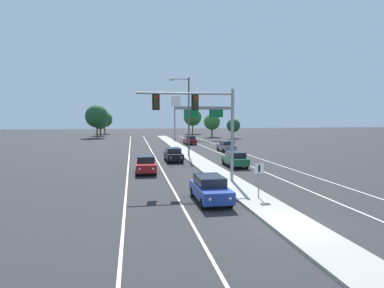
{
  "coord_description": "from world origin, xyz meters",
  "views": [
    {
      "loc": [
        -7.49,
        -14.48,
        5.22
      ],
      "look_at": [
        -3.2,
        9.49,
        3.2
      ],
      "focal_mm": 31.09,
      "sensor_mm": 36.0,
      "label": 1
    }
  ],
  "objects_px": {
    "street_lamp_median": "(187,112)",
    "car_receding_grey": "(226,146)",
    "car_oncoming_red": "(146,164)",
    "tree_far_left_c": "(105,119)",
    "tree_far_right_a": "(212,122)",
    "tree_far_left_a": "(97,116)",
    "tree_far_right_b": "(233,125)",
    "car_oncoming_black": "(173,154)",
    "car_oncoming_blue": "(210,188)",
    "car_receding_green": "(235,159)",
    "car_receding_darkred": "(190,140)",
    "tree_far_left_b": "(100,122)",
    "median_sign_post": "(259,175)",
    "tree_far_right_c": "(193,117)",
    "highway_sign_gantry": "(204,112)",
    "overhead_signal_mast": "(202,115)"
  },
  "relations": [
    {
      "from": "street_lamp_median",
      "to": "car_receding_grey",
      "type": "xyz_separation_m",
      "value": [
        6.83,
        5.56,
        -4.97
      ]
    },
    {
      "from": "car_oncoming_red",
      "to": "tree_far_left_c",
      "type": "bearing_deg",
      "value": 97.47
    },
    {
      "from": "car_oncoming_red",
      "to": "tree_far_left_c",
      "type": "xyz_separation_m",
      "value": [
        -9.34,
        71.2,
        3.54
      ]
    },
    {
      "from": "street_lamp_median",
      "to": "tree_far_right_a",
      "type": "height_order",
      "value": "street_lamp_median"
    },
    {
      "from": "tree_far_left_a",
      "to": "tree_far_right_b",
      "type": "bearing_deg",
      "value": -12.77
    },
    {
      "from": "car_oncoming_black",
      "to": "tree_far_left_c",
      "type": "height_order",
      "value": "tree_far_left_c"
    },
    {
      "from": "car_oncoming_blue",
      "to": "car_receding_green",
      "type": "xyz_separation_m",
      "value": [
        5.82,
        13.42,
        0.0
      ]
    },
    {
      "from": "car_receding_darkred",
      "to": "tree_far_right_a",
      "type": "relative_size",
      "value": 0.76
    },
    {
      "from": "car_oncoming_blue",
      "to": "tree_far_right_b",
      "type": "height_order",
      "value": "tree_far_right_b"
    },
    {
      "from": "tree_far_left_b",
      "to": "tree_far_left_a",
      "type": "relative_size",
      "value": 0.73
    },
    {
      "from": "median_sign_post",
      "to": "car_oncoming_red",
      "type": "distance_m",
      "value": 13.18
    },
    {
      "from": "street_lamp_median",
      "to": "tree_far_left_a",
      "type": "relative_size",
      "value": 1.24
    },
    {
      "from": "median_sign_post",
      "to": "car_oncoming_blue",
      "type": "relative_size",
      "value": 0.49
    },
    {
      "from": "car_oncoming_black",
      "to": "tree_far_right_c",
      "type": "distance_m",
      "value": 61.85
    },
    {
      "from": "tree_far_left_b",
      "to": "median_sign_post",
      "type": "bearing_deg",
      "value": -77.46
    },
    {
      "from": "street_lamp_median",
      "to": "car_oncoming_red",
      "type": "xyz_separation_m",
      "value": [
        -5.74,
        -11.31,
        -4.97
      ]
    },
    {
      "from": "highway_sign_gantry",
      "to": "tree_far_left_c",
      "type": "xyz_separation_m",
      "value": [
        -23.87,
        29.01,
        -1.81
      ]
    },
    {
      "from": "car_oncoming_red",
      "to": "car_receding_grey",
      "type": "xyz_separation_m",
      "value": [
        12.57,
        16.87,
        0.0
      ]
    },
    {
      "from": "tree_far_left_c",
      "to": "tree_far_right_c",
      "type": "bearing_deg",
      "value": -7.68
    },
    {
      "from": "tree_far_right_b",
      "to": "tree_far_right_a",
      "type": "bearing_deg",
      "value": 127.02
    },
    {
      "from": "overhead_signal_mast",
      "to": "car_receding_green",
      "type": "bearing_deg",
      "value": 56.93
    },
    {
      "from": "street_lamp_median",
      "to": "tree_far_right_c",
      "type": "height_order",
      "value": "street_lamp_median"
    },
    {
      "from": "car_oncoming_black",
      "to": "tree_far_left_b",
      "type": "bearing_deg",
      "value": 103.66
    },
    {
      "from": "overhead_signal_mast",
      "to": "tree_far_right_c",
      "type": "relative_size",
      "value": 0.98
    },
    {
      "from": "tree_far_left_b",
      "to": "car_oncoming_blue",
      "type": "bearing_deg",
      "value": -79.77
    },
    {
      "from": "car_receding_green",
      "to": "median_sign_post",
      "type": "bearing_deg",
      "value": -101.4
    },
    {
      "from": "median_sign_post",
      "to": "tree_far_right_c",
      "type": "distance_m",
      "value": 79.82
    },
    {
      "from": "car_receding_grey",
      "to": "tree_far_left_a",
      "type": "distance_m",
      "value": 42.95
    },
    {
      "from": "median_sign_post",
      "to": "tree_far_right_c",
      "type": "height_order",
      "value": "tree_far_right_c"
    },
    {
      "from": "car_oncoming_red",
      "to": "tree_far_left_b",
      "type": "height_order",
      "value": "tree_far_left_b"
    },
    {
      "from": "tree_far_right_a",
      "to": "tree_far_left_b",
      "type": "bearing_deg",
      "value": 160.02
    },
    {
      "from": "tree_far_left_a",
      "to": "tree_far_left_b",
      "type": "bearing_deg",
      "value": 89.74
    },
    {
      "from": "car_receding_green",
      "to": "tree_far_left_c",
      "type": "distance_m",
      "value": 71.59
    },
    {
      "from": "car_oncoming_blue",
      "to": "tree_far_right_c",
      "type": "bearing_deg",
      "value": 80.52
    },
    {
      "from": "median_sign_post",
      "to": "car_oncoming_black",
      "type": "relative_size",
      "value": 0.49
    },
    {
      "from": "car_receding_grey",
      "to": "tree_far_left_c",
      "type": "relative_size",
      "value": 0.68
    },
    {
      "from": "highway_sign_gantry",
      "to": "tree_far_left_b",
      "type": "distance_m",
      "value": 31.12
    },
    {
      "from": "tree_far_left_b",
      "to": "tree_far_right_c",
      "type": "relative_size",
      "value": 0.76
    },
    {
      "from": "car_oncoming_blue",
      "to": "car_receding_green",
      "type": "height_order",
      "value": "same"
    },
    {
      "from": "median_sign_post",
      "to": "highway_sign_gantry",
      "type": "bearing_deg",
      "value": 81.53
    },
    {
      "from": "street_lamp_median",
      "to": "tree_far_right_b",
      "type": "xyz_separation_m",
      "value": [
        16.95,
        34.65,
        -2.73
      ]
    },
    {
      "from": "overhead_signal_mast",
      "to": "tree_far_left_b",
      "type": "distance_m",
      "value": 68.79
    },
    {
      "from": "median_sign_post",
      "to": "car_oncoming_blue",
      "type": "height_order",
      "value": "median_sign_post"
    },
    {
      "from": "tree_far_left_c",
      "to": "tree_far_left_b",
      "type": "bearing_deg",
      "value": -92.09
    },
    {
      "from": "tree_far_left_a",
      "to": "car_oncoming_red",
      "type": "bearing_deg",
      "value": -79.66
    },
    {
      "from": "car_receding_grey",
      "to": "highway_sign_gantry",
      "type": "bearing_deg",
      "value": 85.56
    },
    {
      "from": "car_oncoming_red",
      "to": "car_oncoming_black",
      "type": "relative_size",
      "value": 1.0
    },
    {
      "from": "street_lamp_median",
      "to": "tree_far_right_b",
      "type": "distance_m",
      "value": 38.67
    },
    {
      "from": "car_oncoming_black",
      "to": "car_receding_green",
      "type": "xyz_separation_m",
      "value": [
        5.81,
        -5.25,
        0.0
      ]
    },
    {
      "from": "tree_far_right_a",
      "to": "tree_far_right_c",
      "type": "bearing_deg",
      "value": 97.07
    }
  ]
}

